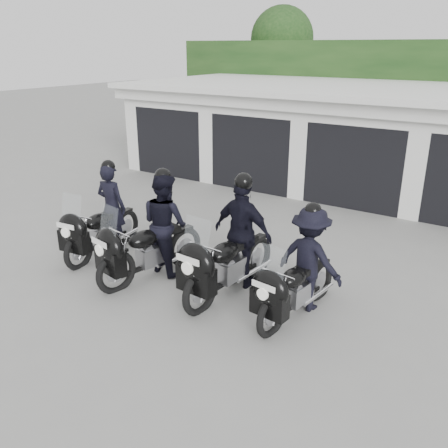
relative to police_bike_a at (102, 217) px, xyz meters
The scene contains 7 objects.
ground 3.40m from the police_bike_a, ahead, with size 80.00×80.00×0.00m, color gray.
garage_block 8.90m from the police_bike_a, 68.15° to the left, with size 16.40×6.80×2.96m.
background_vegetation 13.75m from the police_bike_a, 74.33° to the left, with size 20.00×3.90×5.80m.
police_bike_a is the anchor object (origin of this frame).
police_bike_b 1.59m from the police_bike_a, ahead, with size 1.16×2.39×2.10m.
police_bike_c 3.15m from the police_bike_a, ahead, with size 1.23×2.49×2.17m.
police_bike_d 4.45m from the police_bike_a, ahead, with size 1.20×2.17×1.89m.
Camera 1 is at (3.82, -6.47, 4.11)m, focal length 38.00 mm.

